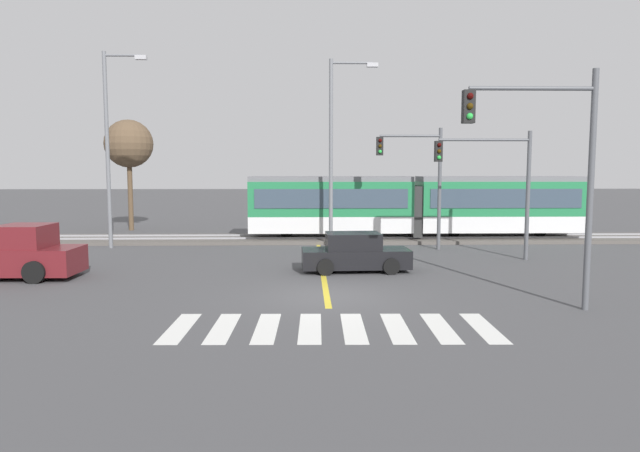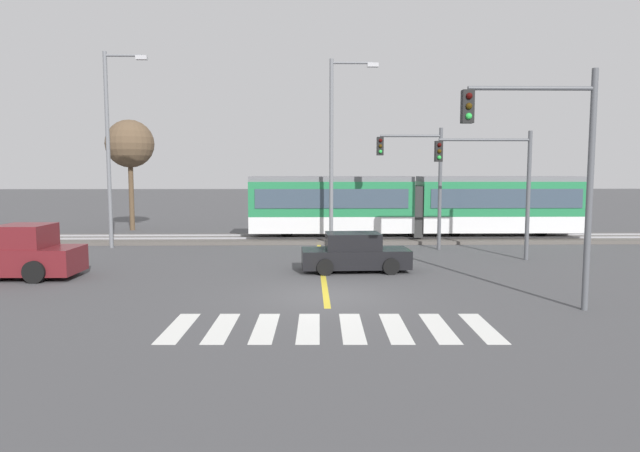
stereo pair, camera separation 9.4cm
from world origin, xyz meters
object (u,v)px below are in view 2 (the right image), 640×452
(traffic_light_far_right, at_px, (419,170))
(street_lamp_centre, at_px, (336,142))
(sedan_crossing, at_px, (355,253))
(traffic_light_near_right, at_px, (550,155))
(street_lamp_west, at_px, (111,139))
(bare_tree_far_west, at_px, (130,144))
(light_rail_tram, at_px, (415,204))
(traffic_light_mid_right, at_px, (495,174))
(pickup_truck, at_px, (8,255))

(traffic_light_far_right, bearing_deg, street_lamp_centre, 165.04)
(sedan_crossing, xyz_separation_m, traffic_light_near_right, (4.87, -6.40, 3.69))
(street_lamp_west, xyz_separation_m, bare_tree_far_west, (-1.73, 8.58, 0.11))
(light_rail_tram, relative_size, street_lamp_west, 1.88)
(light_rail_tram, distance_m, bare_tree_far_west, 18.91)
(sedan_crossing, height_order, traffic_light_mid_right, traffic_light_mid_right)
(sedan_crossing, bearing_deg, traffic_light_near_right, -52.72)
(pickup_truck, distance_m, traffic_light_near_right, 18.87)
(traffic_light_near_right, bearing_deg, traffic_light_mid_right, 80.76)
(sedan_crossing, xyz_separation_m, street_lamp_west, (-11.74, 6.95, 4.81))
(traffic_light_far_right, bearing_deg, street_lamp_west, 176.39)
(pickup_truck, relative_size, traffic_light_near_right, 0.80)
(traffic_light_far_right, relative_size, bare_tree_far_west, 0.84)
(pickup_truck, bearing_deg, sedan_crossing, 5.16)
(street_lamp_centre, bearing_deg, traffic_light_near_right, -68.49)
(pickup_truck, xyz_separation_m, bare_tree_far_west, (-0.56, 16.69, 4.77))
(sedan_crossing, relative_size, pickup_truck, 0.79)
(street_lamp_west, bearing_deg, traffic_light_near_right, -38.79)
(traffic_light_mid_right, bearing_deg, bare_tree_far_west, 147.01)
(street_lamp_centre, height_order, bare_tree_far_west, street_lamp_centre)
(traffic_light_far_right, distance_m, street_lamp_centre, 4.45)
(street_lamp_centre, bearing_deg, traffic_light_mid_right, -33.02)
(light_rail_tram, xyz_separation_m, traffic_light_mid_right, (2.17, -7.08, 1.76))
(traffic_light_near_right, height_order, street_lamp_west, street_lamp_west)
(pickup_truck, distance_m, traffic_light_far_right, 18.29)
(street_lamp_west, bearing_deg, traffic_light_far_right, -3.61)
(traffic_light_far_right, bearing_deg, traffic_light_mid_right, -50.78)
(traffic_light_mid_right, distance_m, street_lamp_west, 18.66)
(pickup_truck, xyz_separation_m, traffic_light_far_right, (16.55, 7.15, 3.13))
(sedan_crossing, distance_m, traffic_light_mid_right, 7.55)
(street_lamp_west, bearing_deg, traffic_light_mid_right, -13.34)
(bare_tree_far_west, bearing_deg, street_lamp_west, -78.56)
(light_rail_tram, bearing_deg, street_lamp_west, -170.05)
(traffic_light_far_right, height_order, bare_tree_far_west, bare_tree_far_west)
(light_rail_tram, height_order, bare_tree_far_west, bare_tree_far_west)
(light_rail_tram, relative_size, traffic_light_far_right, 3.07)
(street_lamp_centre, bearing_deg, bare_tree_far_west, 147.02)
(light_rail_tram, bearing_deg, traffic_light_near_right, -87.54)
(sedan_crossing, bearing_deg, street_lamp_centre, 93.54)
(sedan_crossing, bearing_deg, light_rail_tram, 66.80)
(traffic_light_near_right, bearing_deg, street_lamp_centre, 111.51)
(light_rail_tram, bearing_deg, traffic_light_far_right, -98.21)
(sedan_crossing, bearing_deg, traffic_light_far_right, 58.72)
(traffic_light_near_right, bearing_deg, light_rail_tram, 92.46)
(pickup_truck, height_order, street_lamp_centre, street_lamp_centre)
(pickup_truck, distance_m, traffic_light_mid_right, 19.86)
(bare_tree_far_west, bearing_deg, street_lamp_centre, -32.98)
(traffic_light_mid_right, xyz_separation_m, street_lamp_west, (-18.08, 4.29, 1.69))
(traffic_light_mid_right, height_order, street_lamp_centre, street_lamp_centre)
(street_lamp_west, bearing_deg, sedan_crossing, -30.63)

